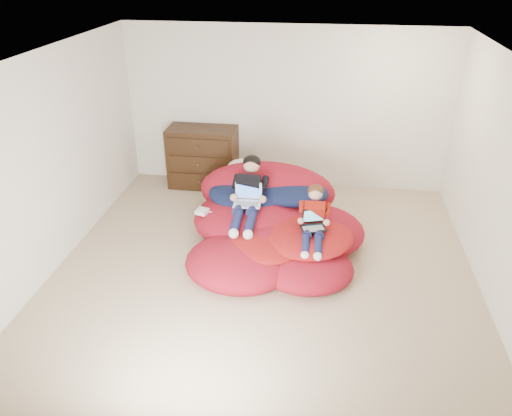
{
  "coord_description": "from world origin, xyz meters",
  "views": [
    {
      "loc": [
        0.61,
        -5.02,
        3.47
      ],
      "look_at": [
        -0.13,
        0.2,
        0.7
      ],
      "focal_mm": 35.0,
      "sensor_mm": 36.0,
      "label": 1
    }
  ],
  "objects": [
    {
      "name": "room_shell",
      "position": [
        0.0,
        0.0,
        0.22
      ],
      "size": [
        5.1,
        5.1,
        2.77
      ],
      "color": "tan",
      "rests_on": "ground"
    },
    {
      "name": "dresser",
      "position": [
        -1.28,
        2.21,
        0.48
      ],
      "size": [
        1.08,
        0.6,
        0.97
      ],
      "color": "#311E0D",
      "rests_on": "ground"
    },
    {
      "name": "beanbag_pile",
      "position": [
        0.01,
        0.63,
        0.27
      ],
      "size": [
        2.31,
        2.47,
        0.91
      ],
      "color": "#AB1325",
      "rests_on": "ground"
    },
    {
      "name": "cream_pillow",
      "position": [
        -0.51,
        1.52,
        0.62
      ],
      "size": [
        0.48,
        0.31,
        0.31
      ],
      "primitive_type": "ellipsoid",
      "color": "silver",
      "rests_on": "beanbag_pile"
    },
    {
      "name": "older_boy",
      "position": [
        -0.29,
        0.67,
        0.69
      ],
      "size": [
        0.34,
        1.09,
        0.71
      ],
      "color": "black",
      "rests_on": "beanbag_pile"
    },
    {
      "name": "younger_boy",
      "position": [
        0.56,
        0.26,
        0.6
      ],
      "size": [
        0.27,
        0.87,
        0.6
      ],
      "color": "#A51A0E",
      "rests_on": "beanbag_pile"
    },
    {
      "name": "laptop_white",
      "position": [
        -0.29,
        0.59,
        0.63
      ],
      "size": [
        0.35,
        0.28,
        0.25
      ],
      "color": "white",
      "rests_on": "older_boy"
    },
    {
      "name": "laptop_black",
      "position": [
        0.56,
        0.22,
        0.55
      ],
      "size": [
        0.34,
        0.33,
        0.22
      ],
      "color": "black",
      "rests_on": "younger_boy"
    },
    {
      "name": "power_adapter",
      "position": [
        -0.89,
        0.53,
        0.42
      ],
      "size": [
        0.18,
        0.18,
        0.05
      ],
      "primitive_type": "cube",
      "rotation": [
        0.0,
        0.0,
        -0.27
      ],
      "color": "white",
      "rests_on": "beanbag_pile"
    }
  ]
}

